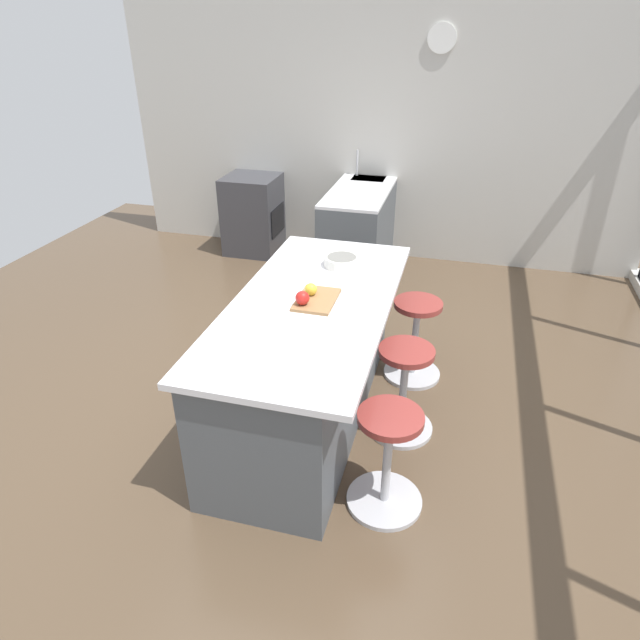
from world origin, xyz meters
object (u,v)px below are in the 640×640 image
(stool_by_window, at_px, (415,342))
(cutting_board, at_px, (317,300))
(apple_red, at_px, (302,298))
(stool_near_camera, at_px, (387,463))
(apple_yellow, at_px, (311,289))
(stool_middle, at_px, (403,393))
(fruit_bowl, at_px, (342,261))
(kitchen_island, at_px, (306,359))
(oven_range, at_px, (253,214))

(stool_by_window, xyz_separation_m, cutting_board, (0.68, -0.59, 0.62))
(cutting_board, bearing_deg, stool_by_window, 138.95)
(apple_red, bearing_deg, stool_near_camera, 49.03)
(apple_yellow, height_order, apple_red, apple_red)
(stool_near_camera, relative_size, apple_red, 7.32)
(cutting_board, bearing_deg, stool_middle, 90.45)
(stool_middle, relative_size, apple_red, 7.32)
(stool_middle, distance_m, fruit_bowl, 1.03)
(kitchen_island, bearing_deg, stool_by_window, 135.30)
(oven_range, xyz_separation_m, apple_red, (2.93, 1.49, 0.53))
(apple_red, xyz_separation_m, fruit_bowl, (-0.68, 0.09, -0.02))
(cutting_board, height_order, apple_yellow, apple_yellow)
(stool_near_camera, height_order, cutting_board, cutting_board)
(apple_yellow, bearing_deg, cutting_board, 52.34)
(oven_range, distance_m, fruit_bowl, 2.80)
(oven_range, bearing_deg, cutting_board, 28.76)
(cutting_board, distance_m, apple_yellow, 0.08)
(oven_range, height_order, stool_middle, oven_range)
(stool_by_window, bearing_deg, stool_near_camera, 0.00)
(oven_range, xyz_separation_m, stool_near_camera, (3.50, 2.15, -0.14))
(stool_middle, height_order, apple_yellow, apple_yellow)
(stool_by_window, relative_size, stool_near_camera, 1.00)
(stool_by_window, bearing_deg, apple_red, -39.87)
(oven_range, bearing_deg, stool_near_camera, 31.50)
(stool_near_camera, bearing_deg, kitchen_island, -135.30)
(stool_middle, xyz_separation_m, apple_yellow, (-0.03, -0.64, 0.67))
(fruit_bowl, bearing_deg, kitchen_island, -10.08)
(stool_near_camera, relative_size, apple_yellow, 8.16)
(apple_yellow, height_order, fruit_bowl, apple_yellow)
(stool_by_window, xyz_separation_m, fruit_bowl, (0.10, -0.56, 0.65))
(stool_by_window, bearing_deg, kitchen_island, -44.70)
(cutting_board, xyz_separation_m, apple_red, (0.10, -0.06, 0.05))
(stool_by_window, distance_m, stool_middle, 0.67)
(fruit_bowl, bearing_deg, cutting_board, -2.63)
(apple_yellow, bearing_deg, stool_by_window, 135.16)
(stool_by_window, distance_m, apple_yellow, 1.12)
(apple_yellow, distance_m, apple_red, 0.14)
(stool_near_camera, xyz_separation_m, apple_red, (-0.57, -0.65, 0.67))
(kitchen_island, xyz_separation_m, apple_yellow, (-0.03, 0.03, 0.51))
(stool_by_window, distance_m, fruit_bowl, 0.86)
(apple_red, bearing_deg, apple_yellow, 174.21)
(fruit_bowl, bearing_deg, stool_middle, 44.35)
(apple_yellow, bearing_deg, oven_range, -151.67)
(oven_range, distance_m, apple_yellow, 3.22)
(oven_range, xyz_separation_m, apple_yellow, (2.79, 1.51, 0.52))
(stool_middle, relative_size, cutting_board, 1.80)
(stool_middle, bearing_deg, oven_range, -142.80)
(oven_range, distance_m, apple_red, 3.33)
(apple_red, bearing_deg, oven_range, -153.04)
(stool_by_window, height_order, stool_near_camera, same)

